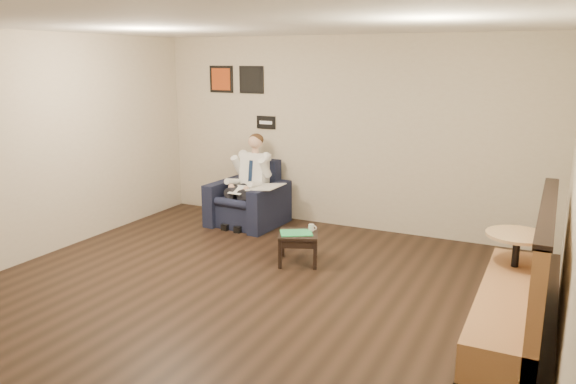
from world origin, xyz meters
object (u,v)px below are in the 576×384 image
at_px(smartphone, 302,229).
at_px(cafe_table, 514,269).
at_px(side_table, 298,248).
at_px(armchair, 248,194).
at_px(seated_man, 243,184).
at_px(green_folder, 296,233).
at_px(banquette, 514,271).
at_px(coffee_mug, 311,227).

relative_size(smartphone, cafe_table, 0.16).
bearing_deg(side_table, smartphone, 94.84).
bearing_deg(armchair, cafe_table, -14.92).
xyz_separation_m(seated_man, green_folder, (1.39, -1.08, -0.26)).
bearing_deg(smartphone, seated_man, 134.70).
bearing_deg(green_folder, banquette, -17.40).
height_order(coffee_mug, smartphone, coffee_mug).
bearing_deg(green_folder, side_table, 55.88).
bearing_deg(smartphone, cafe_table, -18.67).
bearing_deg(banquette, side_table, 161.96).
xyz_separation_m(coffee_mug, smartphone, (-0.12, -0.01, -0.04)).
relative_size(armchair, green_folder, 2.54).
bearing_deg(side_table, seated_man, 143.18).
height_order(smartphone, banquette, banquette).
xyz_separation_m(smartphone, banquette, (2.53, -0.96, 0.22)).
height_order(armchair, green_folder, armchair).
bearing_deg(seated_man, armchair, 90.00).
relative_size(seated_man, smartphone, 10.84).
relative_size(seated_man, cafe_table, 1.71).
bearing_deg(coffee_mug, banquette, -21.98).
relative_size(seated_man, green_folder, 3.37).
distance_m(green_folder, banquette, 2.67).
xyz_separation_m(seated_man, cafe_table, (3.89, -1.19, -0.27)).
relative_size(armchair, seated_man, 0.75).
distance_m(armchair, side_table, 1.85).
height_order(seated_man, coffee_mug, seated_man).
bearing_deg(seated_man, cafe_table, -13.23).
bearing_deg(seated_man, side_table, -33.00).
bearing_deg(armchair, green_folder, -37.23).
bearing_deg(smartphone, green_folder, -103.96).
relative_size(side_table, banquette, 0.20).
distance_m(seated_man, side_table, 1.82).
bearing_deg(cafe_table, armchair, 161.26).
xyz_separation_m(armchair, side_table, (1.40, -1.18, -0.28)).
distance_m(side_table, cafe_table, 2.50).
height_order(green_folder, coffee_mug, coffee_mug).
bearing_deg(coffee_mug, armchair, 145.76).
distance_m(seated_man, green_folder, 1.78).
bearing_deg(armchair, smartphone, -32.88).
bearing_deg(seated_man, green_folder, -34.00).
xyz_separation_m(side_table, green_folder, (-0.02, -0.03, 0.20)).
relative_size(armchair, smartphone, 8.17).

